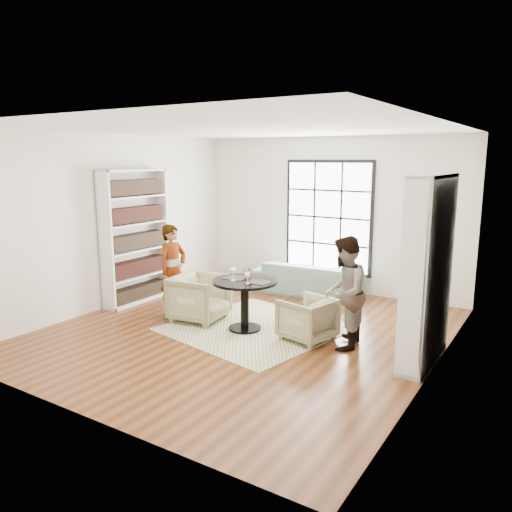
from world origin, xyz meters
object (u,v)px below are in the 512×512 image
Objects in this scene: person_left at (173,270)px; person_right at (344,293)px; armchair_right at (307,319)px; flower_centerpiece at (249,273)px; wine_glass_right at (247,275)px; sofa at (307,278)px; wine_glass_left at (233,271)px; armchair_left at (200,298)px; pedestal_table at (245,294)px.

person_right is (2.97, 0.13, 0.02)m from person_left.
flower_centerpiece reaches higher than armchair_right.
person_right is 8.93× the size of wine_glass_right.
flower_centerpiece is (1.45, 0.08, 0.12)m from person_left.
wine_glass_left reaches higher than sofa.
armchair_right is 1.13m from flower_centerpiece.
sofa is at bearing 96.07° from wine_glass_right.
person_right is (1.67, -2.27, 0.48)m from sofa.
armchair_right is at bearing 3.13° from flower_centerpiece.
wine_glass_right is (1.02, -0.15, 0.53)m from armchair_left.
flower_centerpiece is (0.90, 0.08, 0.51)m from armchair_left.
person_left is 8.72× the size of wine_glass_right.
person_right reaches higher than pedestal_table.
pedestal_table is at bearing -69.02° from armchair_right.
sofa is 2.40m from flower_centerpiece.
wine_glass_left is 0.28m from wine_glass_right.
person_right is 7.43× the size of wine_glass_left.
wine_glass_right is (0.15, -0.15, 0.34)m from pedestal_table.
pedestal_table is 4.66× the size of wine_glass_left.
wine_glass_right is at bearing -90.37° from person_left.
wine_glass_right reaches higher than armchair_left.
wine_glass_left is at bearing -93.04° from person_right.
wine_glass_right is at bearing -105.46° from armchair_left.
flower_centerpiece reaches higher than wine_glass_right.
sofa is 1.36× the size of person_left.
person_right reaches higher than wine_glass_right.
flower_centerpiece is at bearing -99.10° from person_right.
wine_glass_left is (-0.01, -2.51, 0.63)m from sofa.
person_left is at bearing -98.61° from person_right.
person_left is 7.26× the size of wine_glass_left.
wine_glass_right is (-0.85, -0.28, 0.59)m from armchair_right.
armchair_right is 0.45× the size of person_left.
armchair_left is at bearing 68.93° from sofa.
pedestal_table is 1.41× the size of armchair_right.
pedestal_table is 1.57m from person_right.
wine_glass_left is (0.74, -0.11, 0.56)m from armchair_left.
armchair_left is at bearing -175.17° from flower_centerpiece.
wine_glass_right is 0.26m from flower_centerpiece.
sofa is 10.16× the size of flower_centerpiece.
person_right is at bearing 122.71° from sofa.
armchair_left is 1.16m from wine_glass_right.
flower_centerpiece is at bearing 71.57° from pedestal_table.
sofa is 2.53× the size of armchair_left.
wine_glass_left reaches higher than pedestal_table.
armchair_left is at bearing 171.63° from wine_glass_left.
sofa is at bearing 89.75° from wine_glass_left.
person_left reaches higher than sofa.
flower_centerpiece reaches higher than armchair_left.
pedestal_table is 5.60× the size of wine_glass_right.
person_right is at bearing 4.72° from pedestal_table.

